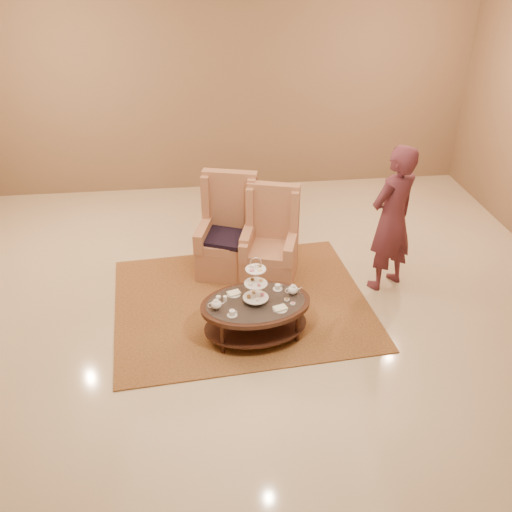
{
  "coord_description": "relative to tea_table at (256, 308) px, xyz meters",
  "views": [
    {
      "loc": [
        -0.65,
        -5.25,
        3.99
      ],
      "look_at": [
        -0.01,
        0.2,
        0.77
      ],
      "focal_mm": 40.0,
      "sensor_mm": 36.0,
      "label": 1
    }
  ],
  "objects": [
    {
      "name": "ground",
      "position": [
        0.06,
        0.23,
        -0.37
      ],
      "size": [
        8.0,
        8.0,
        0.0
      ],
      "primitive_type": "plane",
      "color": "beige",
      "rests_on": "ground"
    },
    {
      "name": "armchair_left",
      "position": [
        -0.19,
        1.48,
        0.07
      ],
      "size": [
        0.87,
        0.88,
        1.29
      ],
      "rotation": [
        0.0,
        0.0,
        -0.27
      ],
      "color": "#AF7452",
      "rests_on": "ground"
    },
    {
      "name": "rug",
      "position": [
        -0.1,
        0.64,
        -0.36
      ],
      "size": [
        3.19,
        2.73,
        0.02
      ],
      "rotation": [
        0.0,
        0.0,
        0.08
      ],
      "color": "olive",
      "rests_on": "ground"
    },
    {
      "name": "wall_back",
      "position": [
        0.06,
        4.23,
        1.38
      ],
      "size": [
        8.0,
        0.04,
        3.5
      ],
      "primitive_type": "cube",
      "color": "#876749",
      "rests_on": "ground"
    },
    {
      "name": "armchair_right",
      "position": [
        0.33,
        1.21,
        0.04
      ],
      "size": [
        0.83,
        0.84,
        1.22
      ],
      "rotation": [
        0.0,
        0.0,
        -0.3
      ],
      "color": "#AF7452",
      "rests_on": "ground"
    },
    {
      "name": "tea_table",
      "position": [
        0.0,
        0.0,
        0.0
      ],
      "size": [
        1.3,
        0.98,
        1.01
      ],
      "rotation": [
        0.0,
        0.0,
        0.13
      ],
      "color": "black",
      "rests_on": "ground"
    },
    {
      "name": "person",
      "position": [
        1.74,
        0.84,
        0.56
      ],
      "size": [
        0.8,
        0.71,
        1.85
      ],
      "rotation": [
        0.0,
        0.0,
        3.65
      ],
      "color": "#55242F",
      "rests_on": "ground"
    },
    {
      "name": "ceiling",
      "position": [
        0.06,
        0.23,
        -0.37
      ],
      "size": [
        8.0,
        8.0,
        0.02
      ],
      "primitive_type": "cube",
      "color": "white",
      "rests_on": "ground"
    }
  ]
}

